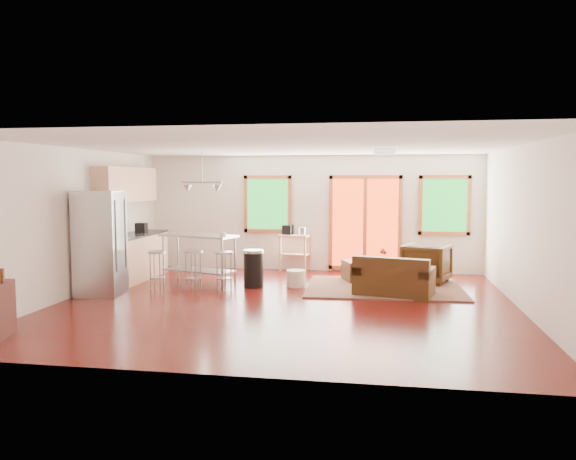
% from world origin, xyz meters
% --- Properties ---
extents(floor, '(7.50, 7.00, 0.02)m').
position_xyz_m(floor, '(0.00, 0.00, -0.01)').
color(floor, '#3D0907').
rests_on(floor, ground).
extents(ceiling, '(7.50, 7.00, 0.02)m').
position_xyz_m(ceiling, '(0.00, 0.00, 2.61)').
color(ceiling, white).
rests_on(ceiling, ground).
extents(back_wall, '(7.50, 0.02, 2.60)m').
position_xyz_m(back_wall, '(0.00, 3.51, 1.30)').
color(back_wall, silver).
rests_on(back_wall, ground).
extents(left_wall, '(0.02, 7.00, 2.60)m').
position_xyz_m(left_wall, '(-3.76, 0.00, 1.30)').
color(left_wall, silver).
rests_on(left_wall, ground).
extents(right_wall, '(0.02, 7.00, 2.60)m').
position_xyz_m(right_wall, '(3.76, 0.00, 1.30)').
color(right_wall, silver).
rests_on(right_wall, ground).
extents(front_wall, '(7.50, 0.02, 2.60)m').
position_xyz_m(front_wall, '(0.00, -3.51, 1.30)').
color(front_wall, silver).
rests_on(front_wall, ground).
extents(window_left, '(1.10, 0.05, 1.30)m').
position_xyz_m(window_left, '(-1.00, 3.46, 1.50)').
color(window_left, '#16601D').
rests_on(window_left, back_wall).
extents(french_doors, '(1.60, 0.05, 2.10)m').
position_xyz_m(french_doors, '(1.20, 3.46, 1.10)').
color(french_doors, red).
rests_on(french_doors, back_wall).
extents(window_right, '(1.10, 0.05, 1.30)m').
position_xyz_m(window_right, '(2.90, 3.46, 1.50)').
color(window_right, '#16601D').
rests_on(window_right, back_wall).
extents(rug, '(2.97, 2.33, 0.03)m').
position_xyz_m(rug, '(1.63, 1.59, 0.01)').
color(rug, '#525F38').
rests_on(rug, floor).
extents(loveseat, '(1.48, 1.06, 0.71)m').
position_xyz_m(loveseat, '(1.79, 0.94, 0.28)').
color(loveseat, '#331F0C').
rests_on(loveseat, floor).
extents(coffee_table, '(0.97, 0.60, 0.38)m').
position_xyz_m(coffee_table, '(1.67, 2.00, 0.33)').
color(coffee_table, '#3D1610').
rests_on(coffee_table, floor).
extents(armchair, '(1.06, 1.03, 0.87)m').
position_xyz_m(armchair, '(2.46, 2.30, 0.43)').
color(armchair, '#331F0C').
rests_on(armchair, floor).
extents(ottoman, '(0.81, 0.81, 0.42)m').
position_xyz_m(ottoman, '(1.15, 2.26, 0.21)').
color(ottoman, '#331F0C').
rests_on(ottoman, floor).
extents(pouf, '(0.48, 0.48, 0.32)m').
position_xyz_m(pouf, '(-0.04, 1.49, 0.16)').
color(pouf, silver).
rests_on(pouf, floor).
extents(vase, '(0.23, 0.24, 0.33)m').
position_xyz_m(vase, '(1.60, 1.78, 0.52)').
color(vase, silver).
rests_on(vase, coffee_table).
extents(cabinets, '(0.64, 2.24, 2.30)m').
position_xyz_m(cabinets, '(-3.49, 1.70, 0.93)').
color(cabinets, tan).
rests_on(cabinets, floor).
extents(refrigerator, '(0.82, 0.79, 1.86)m').
position_xyz_m(refrigerator, '(-3.34, 0.15, 0.93)').
color(refrigerator, '#B7BABC').
rests_on(refrigerator, floor).
extents(island, '(1.64, 1.02, 0.97)m').
position_xyz_m(island, '(-2.01, 1.56, 0.66)').
color(island, '#B7BABC').
rests_on(island, floor).
extents(cup, '(0.13, 0.11, 0.13)m').
position_xyz_m(cup, '(-1.44, 1.29, 1.02)').
color(cup, white).
rests_on(cup, island).
extents(bar_stool_a, '(0.35, 0.35, 0.72)m').
position_xyz_m(bar_stool_a, '(-2.58, 0.83, 0.54)').
color(bar_stool_a, '#B7BABC').
rests_on(bar_stool_a, floor).
extents(bar_stool_b, '(0.41, 0.41, 0.74)m').
position_xyz_m(bar_stool_b, '(-1.87, 0.83, 0.55)').
color(bar_stool_b, '#B7BABC').
rests_on(bar_stool_b, floor).
extents(bar_stool_c, '(0.43, 0.43, 0.72)m').
position_xyz_m(bar_stool_c, '(-1.32, 0.96, 0.53)').
color(bar_stool_c, '#B7BABC').
rests_on(bar_stool_c, floor).
extents(trash_can, '(0.44, 0.44, 0.72)m').
position_xyz_m(trash_can, '(-0.83, 1.30, 0.36)').
color(trash_can, black).
rests_on(trash_can, floor).
extents(kitchen_cart, '(0.74, 0.55, 1.03)m').
position_xyz_m(kitchen_cart, '(-0.37, 3.35, 0.71)').
color(kitchen_cart, tan).
rests_on(kitchen_cart, floor).
extents(ceiling_flush, '(0.35, 0.35, 0.12)m').
position_xyz_m(ceiling_flush, '(1.60, 0.60, 2.53)').
color(ceiling_flush, white).
rests_on(ceiling_flush, ceiling).
extents(pendant_light, '(0.80, 0.18, 0.79)m').
position_xyz_m(pendant_light, '(-1.90, 1.50, 1.90)').
color(pendant_light, gray).
rests_on(pendant_light, ceiling).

